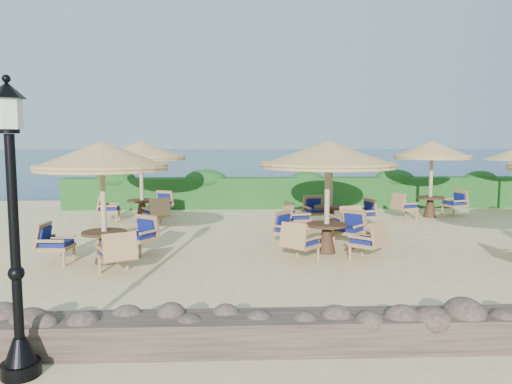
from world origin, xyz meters
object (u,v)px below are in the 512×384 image
(cafe_set_1, at_px, (327,173))
(cafe_set_0, at_px, (102,175))
(cafe_set_4, at_px, (331,169))
(cafe_set_3, at_px, (141,162))
(cafe_set_5, at_px, (432,161))
(lamp_post, at_px, (15,242))

(cafe_set_1, bearing_deg, cafe_set_0, -171.17)
(cafe_set_4, bearing_deg, cafe_set_0, -145.99)
(cafe_set_3, bearing_deg, cafe_set_4, -17.52)
(cafe_set_0, relative_size, cafe_set_3, 0.97)
(cafe_set_3, distance_m, cafe_set_4, 6.21)
(cafe_set_3, xyz_separation_m, cafe_set_5, (9.87, 0.44, 0.02))
(cafe_set_4, height_order, cafe_set_5, same)
(lamp_post, bearing_deg, cafe_set_1, 52.46)
(cafe_set_3, bearing_deg, cafe_set_1, -43.18)
(lamp_post, height_order, cafe_set_5, lamp_post)
(cafe_set_3, distance_m, cafe_set_5, 9.88)
(cafe_set_1, bearing_deg, cafe_set_3, 136.82)
(lamp_post, height_order, cafe_set_1, lamp_post)
(cafe_set_1, distance_m, cafe_set_3, 7.19)
(cafe_set_4, distance_m, cafe_set_5, 4.57)
(cafe_set_3, relative_size, cafe_set_5, 1.03)
(lamp_post, height_order, cafe_set_4, lamp_post)
(cafe_set_0, bearing_deg, cafe_set_1, 8.83)
(lamp_post, distance_m, cafe_set_0, 5.26)
(cafe_set_4, bearing_deg, cafe_set_1, -102.43)
(cafe_set_1, relative_size, cafe_set_4, 1.11)
(cafe_set_5, bearing_deg, cafe_set_1, -130.75)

